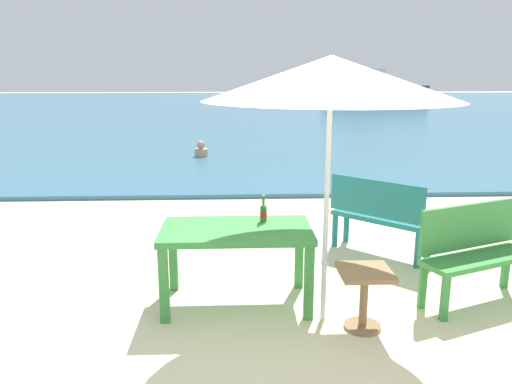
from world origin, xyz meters
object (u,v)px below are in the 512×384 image
at_px(picnic_table_green, 236,239).
at_px(bench_teal_center, 378,212).
at_px(bench_green_left, 475,247).
at_px(patio_umbrella, 331,79).
at_px(beer_bottle_amber, 263,212).
at_px(side_table_wood, 364,290).
at_px(swimmer_person, 201,150).
at_px(boat_cargo_ship, 372,93).

xyz_separation_m(picnic_table_green, bench_teal_center, (1.71, 1.23, -0.11)).
bearing_deg(picnic_table_green, bench_green_left, -0.75).
distance_m(picnic_table_green, patio_umbrella, 1.70).
distance_m(beer_bottle_amber, patio_umbrella, 1.47).
distance_m(picnic_table_green, side_table_wood, 1.25).
distance_m(picnic_table_green, swimmer_person, 8.35).
xyz_separation_m(bench_green_left, swimmer_person, (-3.16, 8.33, -0.30)).
height_order(beer_bottle_amber, bench_teal_center, beer_bottle_amber).
height_order(picnic_table_green, bench_green_left, bench_green_left).
distance_m(side_table_wood, bench_green_left, 1.30).
bearing_deg(picnic_table_green, boat_cargo_ship, 72.22).
bearing_deg(beer_bottle_amber, bench_teal_center, 35.88).
relative_size(beer_bottle_amber, swimmer_person, 0.65).
bearing_deg(boat_cargo_ship, bench_teal_center, -105.25).
bearing_deg(bench_green_left, swimmer_person, 110.77).
distance_m(patio_umbrella, side_table_wood, 1.80).
bearing_deg(side_table_wood, bench_green_left, 22.74).
height_order(patio_umbrella, bench_teal_center, patio_umbrella).
relative_size(picnic_table_green, side_table_wood, 2.59).
bearing_deg(bench_green_left, picnic_table_green, 179.25).
height_order(swimmer_person, boat_cargo_ship, boat_cargo_ship).
distance_m(bench_teal_center, bench_green_left, 1.39).
relative_size(beer_bottle_amber, side_table_wood, 0.49).
distance_m(swimmer_person, boat_cargo_ship, 22.61).
relative_size(picnic_table_green, patio_umbrella, 0.61).
bearing_deg(swimmer_person, bench_green_left, -69.23).
bearing_deg(bench_teal_center, patio_umbrella, -120.47).
bearing_deg(bench_teal_center, swimmer_person, 110.12).
bearing_deg(boat_cargo_ship, picnic_table_green, -107.78).
relative_size(beer_bottle_amber, patio_umbrella, 0.12).
bearing_deg(bench_teal_center, beer_bottle_amber, -144.12).
distance_m(beer_bottle_amber, boat_cargo_ship, 29.71).
distance_m(picnic_table_green, beer_bottle_amber, 0.38).
bearing_deg(bench_teal_center, bench_green_left, -65.68).
relative_size(bench_teal_center, swimmer_person, 2.73).
bearing_deg(picnic_table_green, swimmer_person, 96.05).
bearing_deg(swimmer_person, picnic_table_green, -83.95).
distance_m(bench_green_left, boat_cargo_ship, 29.39).
bearing_deg(beer_bottle_amber, picnic_table_green, -144.15).
height_order(picnic_table_green, patio_umbrella, patio_umbrella).
height_order(picnic_table_green, beer_bottle_amber, beer_bottle_amber).
bearing_deg(beer_bottle_amber, patio_umbrella, -47.20).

